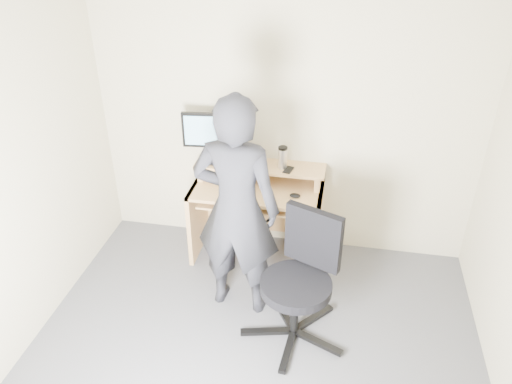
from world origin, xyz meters
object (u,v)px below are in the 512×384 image
(office_chair, at_px, (302,275))
(monitor, at_px, (211,133))
(desk, at_px, (259,202))
(person, at_px, (237,209))

(office_chair, bearing_deg, monitor, 155.97)
(desk, relative_size, person, 0.63)
(desk, height_order, person, person)
(desk, bearing_deg, person, -92.63)
(desk, relative_size, office_chair, 1.16)
(office_chair, height_order, person, person)
(desk, distance_m, monitor, 0.79)
(desk, height_order, monitor, monitor)
(monitor, xyz_separation_m, person, (0.41, -0.80, -0.25))
(office_chair, xyz_separation_m, person, (-0.55, 0.23, 0.38))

